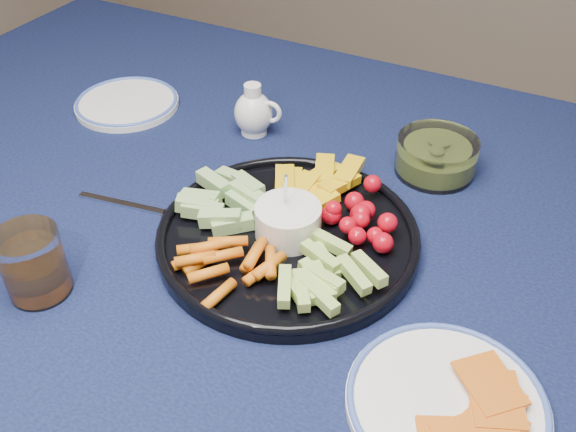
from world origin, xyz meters
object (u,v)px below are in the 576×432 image
at_px(creamer_pitcher, 254,113).
at_px(cheese_plate, 447,401).
at_px(pickle_bowl, 436,157).
at_px(dining_table, 285,266).
at_px(juice_tumbler, 34,267).
at_px(side_plate_extra, 127,103).
at_px(crudite_platter, 286,232).

height_order(creamer_pitcher, cheese_plate, creamer_pitcher).
height_order(pickle_bowl, cheese_plate, pickle_bowl).
relative_size(dining_table, cheese_plate, 8.04).
distance_m(cheese_plate, juice_tumbler, 0.49).
distance_m(pickle_bowl, side_plate_extra, 0.55).
height_order(crudite_platter, cheese_plate, crudite_platter).
height_order(cheese_plate, side_plate_extra, cheese_plate).
bearing_deg(juice_tumbler, cheese_plate, 7.58).
xyz_separation_m(crudite_platter, cheese_plate, (0.26, -0.15, -0.01)).
relative_size(dining_table, juice_tumbler, 18.63).
distance_m(crudite_platter, side_plate_extra, 0.46).
bearing_deg(dining_table, juice_tumbler, -128.23).
relative_size(creamer_pitcher, side_plate_extra, 0.49).
xyz_separation_m(pickle_bowl, side_plate_extra, (-0.54, -0.06, -0.02)).
bearing_deg(dining_table, cheese_plate, -33.65).
bearing_deg(pickle_bowl, crudite_platter, -116.23).
bearing_deg(pickle_bowl, cheese_plate, -70.98).
bearing_deg(side_plate_extra, cheese_plate, -26.76).
bearing_deg(cheese_plate, side_plate_extra, 153.24).
xyz_separation_m(dining_table, cheese_plate, (0.29, -0.19, 0.10)).
relative_size(creamer_pitcher, pickle_bowl, 0.72).
relative_size(cheese_plate, juice_tumbler, 2.32).
relative_size(creamer_pitcher, cheese_plate, 0.42).
bearing_deg(juice_tumbler, creamer_pitcher, 83.36).
relative_size(dining_table, crudite_platter, 4.80).
distance_m(crudite_platter, pickle_bowl, 0.28).
xyz_separation_m(juice_tumbler, side_plate_extra, (-0.19, 0.41, -0.03)).
bearing_deg(side_plate_extra, crudite_platter, -24.87).
bearing_deg(creamer_pitcher, dining_table, -50.24).
xyz_separation_m(cheese_plate, juice_tumbler, (-0.49, -0.07, 0.03)).
bearing_deg(crudite_platter, creamer_pitcher, 128.21).
bearing_deg(cheese_plate, dining_table, 146.35).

